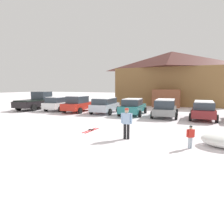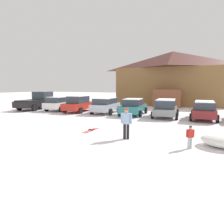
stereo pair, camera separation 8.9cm
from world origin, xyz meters
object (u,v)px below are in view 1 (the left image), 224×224
Objects in this scene: parked_grey_wagon at (165,107)px; parked_maroon_van at (203,109)px; parked_teal_hatchback at (133,107)px; pickup_truck at (37,101)px; ski_lodge at (171,78)px; parked_red_sedan at (78,104)px; pair_of_skis at (91,130)px; skier_adult_in_blue_parka at (127,122)px; parked_white_suv at (60,103)px; parked_silver_wagon at (105,105)px; skier_child_in_red_jacket at (190,136)px.

parked_maroon_van is at bearing -0.87° from parked_grey_wagon.
pickup_truck is at bearing -179.55° from parked_teal_hatchback.
ski_lodge is 16.91m from parked_red_sedan.
parked_maroon_van is at bearing 49.99° from pair_of_skis.
parked_grey_wagon is at bearing 86.56° from skier_adult_in_blue_parka.
skier_adult_in_blue_parka is (11.72, -9.06, 0.06)m from parked_white_suv.
pickup_truck is 3.51× the size of skier_adult_in_blue_parka.
pair_of_skis is (8.93, -8.08, -0.86)m from parked_white_suv.
parked_silver_wagon is 6.26m from parked_grey_wagon.
parked_maroon_van is 10.18m from pair_of_skis.
skier_adult_in_blue_parka is (2.67, -9.00, 0.12)m from parked_teal_hatchback.
ski_lodge is 22.85m from pair_of_skis.
parked_white_suv is 1.05× the size of parked_silver_wagon.
parked_teal_hatchback reaches higher than skier_child_in_red_jacket.
parked_silver_wagon reaches higher than pair_of_skis.
parked_teal_hatchback is 6.41m from parked_maroon_van.
parked_silver_wagon is 9.41m from pickup_truck.
pair_of_skis is (-3.32, -7.82, -0.87)m from parked_grey_wagon.
pickup_truck is (-15.66, 0.11, 0.11)m from parked_grey_wagon.
ski_lodge is 23.64m from skier_adult_in_blue_parka.
parked_silver_wagon is at bearing 178.86° from parked_maroon_van.
parked_red_sedan is at bearing 179.99° from parked_maroon_van.
parked_red_sedan reaches higher than pair_of_skis.
parked_red_sedan is at bearing 128.40° from pair_of_skis.
parked_grey_wagon is 2.75× the size of pair_of_skis.
skier_child_in_red_jacket is (5.87, -9.35, -0.23)m from parked_teal_hatchback.
parked_grey_wagon is 4.25× the size of skier_child_in_red_jacket.
parked_maroon_van is 2.64× the size of pair_of_skis.
parked_red_sedan is 1.06× the size of parked_grey_wagon.
ski_lodge is 3.75× the size of parked_grey_wagon.
ski_lodge is at bearing 46.02° from pickup_truck.
parked_teal_hatchback is 2.89× the size of skier_adult_in_blue_parka.
skier_child_in_red_jacket is (14.93, -9.41, -0.29)m from parked_white_suv.
parked_white_suv is 1.09× the size of parked_maroon_van.
parked_white_suv is at bearing 178.77° from parked_grey_wagon.
ski_lodge reaches higher than parked_maroon_van.
parked_teal_hatchback is (-1.51, -14.38, -3.37)m from ski_lodge.
parked_grey_wagon is (1.69, -14.59, -3.31)m from ski_lodge.
parked_teal_hatchback is at bearing 176.28° from parked_grey_wagon.
parked_silver_wagon is at bearing 178.72° from parked_grey_wagon.
skier_adult_in_blue_parka reaches higher than skier_child_in_red_jacket.
parked_grey_wagon is 15.66m from pickup_truck.
skier_child_in_red_jacket is (4.36, -23.73, -3.60)m from ski_lodge.
parked_teal_hatchback is (6.28, 0.26, -0.07)m from parked_red_sedan.
pair_of_skis is at bearing -69.76° from parked_silver_wagon.
parked_silver_wagon is at bearing -1.18° from parked_white_suv.
skier_adult_in_blue_parka is at bearing -37.69° from parked_white_suv.
parked_grey_wagon is (12.25, -0.26, 0.01)m from parked_white_suv.
skier_adult_in_blue_parka is 1.03× the size of pair_of_skis.
parked_grey_wagon is at bearing -3.72° from parked_teal_hatchback.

